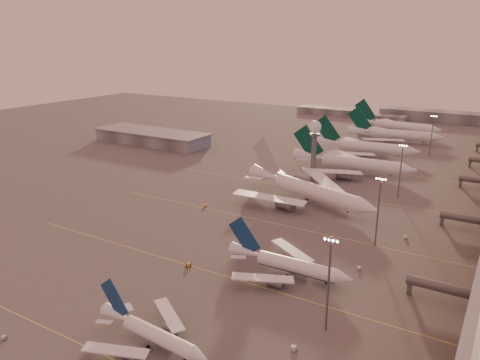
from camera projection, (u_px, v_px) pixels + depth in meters
The scene contains 25 objects.
ground at pixel (147, 272), 143.91m from camera, with size 700.00×700.00×0.00m, color #5C5959.
taxiway_markings at pixel (309, 230), 175.13m from camera, with size 180.00×185.25×0.02m.
hangar at pixel (152, 137), 316.37m from camera, with size 82.00×27.00×8.50m.
radar_tower at pixel (314, 138), 233.74m from camera, with size 6.40×6.40×31.10m.
mast_a at pixel (329, 280), 111.42m from camera, with size 3.60×0.56×25.00m.
mast_b at pixel (378, 208), 158.01m from camera, with size 3.60×0.56×25.00m.
mast_c at pixel (401, 169), 205.58m from camera, with size 3.60×0.56×25.00m.
mast_d at pixel (432, 133), 280.39m from camera, with size 3.60×0.56×25.00m.
distant_horizon at pixel (401, 115), 408.20m from camera, with size 165.00×37.50×9.00m.
narrowbody_near at pixel (152, 336), 108.86m from camera, with size 33.76×26.88×13.19m.
narrowbody_mid at pixel (288, 266), 140.56m from camera, with size 40.72×32.54×15.92m.
widebody_white at pixel (309, 194), 202.29m from camera, with size 67.86×53.52×24.74m.
greentail_a at pixel (353, 166), 245.60m from camera, with size 65.97×53.19×23.95m.
greentail_b at pixel (366, 149), 282.16m from camera, with size 63.92×51.40×23.23m.
greentail_c at pixel (394, 136), 319.03m from camera, with size 63.47×50.94×23.13m.
greentail_d at pixel (396, 128), 348.90m from camera, with size 65.81×52.96×23.91m.
gsv_truck_a at pixel (5, 336), 111.40m from camera, with size 5.21×3.68×1.99m.
gsv_catering_a at pixel (295, 342), 107.07m from camera, with size 5.86×3.18×4.60m.
gsv_tug_mid at pixel (189, 265), 146.95m from camera, with size 4.02×4.42×1.09m.
gsv_truck_b at pixel (361, 267), 144.45m from camera, with size 5.50×2.16×2.21m.
gsv_truck_c at pixel (206, 204), 198.54m from camera, with size 4.61×5.74×2.23m.
gsv_catering_b at pixel (406, 233), 166.62m from camera, with size 5.88×3.94×4.44m.
gsv_tug_far at pixel (334, 188), 222.66m from camera, with size 3.24×3.61×0.89m.
gsv_truck_d at pixel (285, 174), 243.34m from camera, with size 2.33×5.37×2.11m.
gsv_tug_hangar at pixel (403, 169), 253.82m from camera, with size 3.60×2.60×0.93m.
Camera 1 is at (90.90, -96.23, 69.33)m, focal length 35.00 mm.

